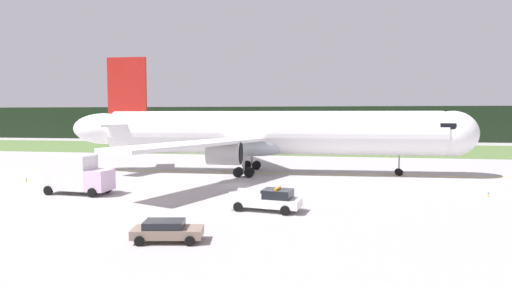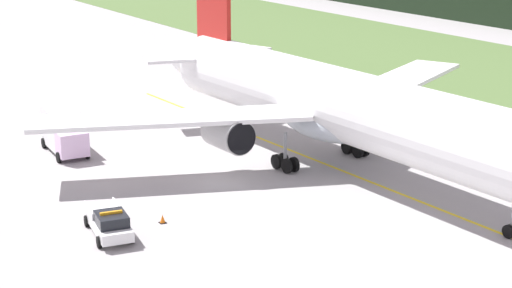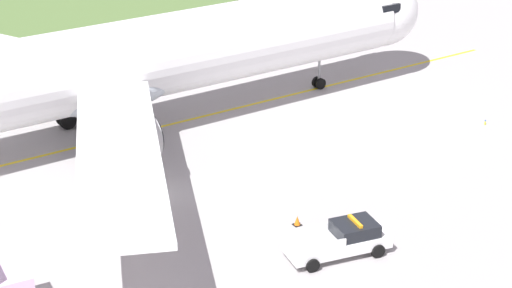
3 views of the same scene
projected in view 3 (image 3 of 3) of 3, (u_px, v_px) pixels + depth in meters
name	position (u px, v px, depth m)	size (l,w,h in m)	color
ground	(153.00, 193.00, 54.24)	(320.00, 320.00, 0.00)	#A29D9E
taxiway_centerline_main	(138.00, 132.00, 62.85)	(68.71, 0.30, 0.01)	yellow
airliner	(128.00, 63.00, 60.50)	(53.61, 45.22, 15.54)	white
ops_pickup_truck	(341.00, 239.00, 47.22)	(5.96, 3.04, 1.94)	white
apron_cone	(297.00, 221.00, 50.40)	(0.46, 0.46, 0.58)	black
taxiway_edge_light_east	(485.00, 122.00, 64.05)	(0.12, 0.12, 0.39)	yellow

